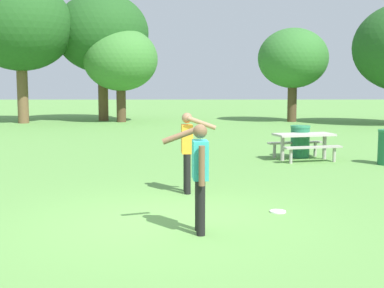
{
  "coord_description": "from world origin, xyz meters",
  "views": [
    {
      "loc": [
        0.37,
        -8.44,
        2.26
      ],
      "look_at": [
        0.44,
        2.28,
        1.0
      ],
      "focal_mm": 49.7,
      "sensor_mm": 36.0,
      "label": 1
    }
  ],
  "objects": [
    {
      "name": "person_thrower",
      "position": [
        0.35,
        2.24,
        0.96
      ],
      "size": [
        0.7,
        0.61,
        1.64
      ],
      "color": "black",
      "rests_on": "ground"
    },
    {
      "name": "trash_can_further_along",
      "position": [
        3.71,
        7.34,
        0.48
      ],
      "size": [
        0.59,
        0.59,
        0.96
      ],
      "color": "#237047",
      "rests_on": "ground"
    },
    {
      "name": "tree_slender_mid",
      "position": [
        6.24,
        21.74,
        3.56
      ],
      "size": [
        3.95,
        3.95,
        5.26
      ],
      "color": "#4C3823",
      "rests_on": "ground"
    },
    {
      "name": "frisbee",
      "position": [
        1.92,
        0.59,
        0.01
      ],
      "size": [
        0.28,
        0.28,
        0.03
      ],
      "primitive_type": "cylinder",
      "color": "white",
      "rests_on": "ground"
    },
    {
      "name": "tree_broad_center",
      "position": [
        -4.62,
        22.6,
        5.02
      ],
      "size": [
        5.35,
        5.35,
        7.33
      ],
      "color": "brown",
      "rests_on": "ground"
    },
    {
      "name": "ground_plane",
      "position": [
        0.0,
        0.0,
        0.0
      ],
      "size": [
        120.0,
        120.0,
        0.0
      ],
      "primitive_type": "plane",
      "color": "#609947"
    },
    {
      "name": "tree_far_right",
      "position": [
        -3.44,
        21.57,
        3.49
      ],
      "size": [
        4.16,
        4.16,
        5.28
      ],
      "color": "#4C3823",
      "rests_on": "ground"
    },
    {
      "name": "tree_tall_left",
      "position": [
        -8.72,
        20.75,
        5.24
      ],
      "size": [
        5.68,
        5.68,
        7.68
      ],
      "color": "brown",
      "rests_on": "ground"
    },
    {
      "name": "person_catcher",
      "position": [
        0.52,
        -0.68,
        0.96
      ],
      "size": [
        0.7,
        0.61,
        1.64
      ],
      "color": "black",
      "rests_on": "ground"
    },
    {
      "name": "picnic_table_near",
      "position": [
        3.71,
        6.83,
        0.56
      ],
      "size": [
        1.99,
        1.78,
        0.77
      ],
      "color": "#B2ADA3",
      "rests_on": "ground"
    }
  ]
}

